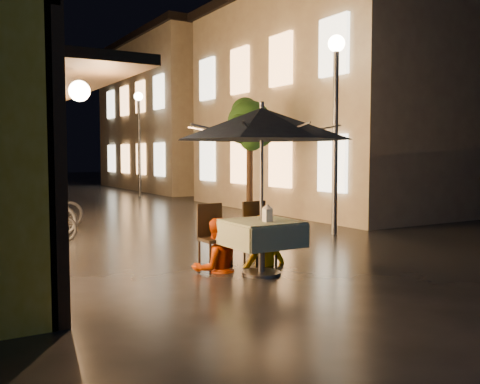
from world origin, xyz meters
TOP-DOWN VIEW (x-y plane):
  - ground at (0.00, 0.00)m, footprint 90.00×90.00m
  - east_building_near at (7.49, 6.50)m, footprint 7.30×9.30m
  - east_building_far at (7.49, 18.00)m, footprint 7.30×10.30m
  - street_tree at (2.41, 4.51)m, footprint 1.43×1.20m
  - streetlamp_near at (3.00, 2.00)m, footprint 0.36×0.36m
  - streetlamp_far at (3.00, 14.00)m, footprint 0.36×0.36m
  - cafe_table at (-0.45, -0.44)m, footprint 0.99×0.99m
  - patio_umbrella at (-0.45, -0.44)m, footprint 2.52×2.52m
  - cafe_chair_left at (-0.85, 0.30)m, footprint 0.42×0.42m
  - cafe_chair_right at (-0.05, 0.30)m, footprint 0.42×0.42m
  - table_lantern at (-0.45, -0.59)m, footprint 0.16×0.16m
  - person_orange at (-0.89, 0.12)m, footprint 0.78×0.62m
  - person_yellow at (-0.06, 0.13)m, footprint 0.97×0.56m
  - bicycle_0 at (-2.80, 3.94)m, footprint 1.69×1.00m
  - bicycle_1 at (-2.69, 4.65)m, footprint 1.80×0.89m
  - bicycle_2 at (-2.29, 6.02)m, footprint 1.93×0.95m
  - bicycle_3 at (-2.56, 6.26)m, footprint 1.75×0.85m
  - bicycle_4 at (-2.80, 8.00)m, footprint 1.82×1.05m
  - bicycle_5 at (-2.66, 8.82)m, footprint 1.84×0.93m
  - bicycle_6 at (-2.68, 8.82)m, footprint 1.90×0.73m

SIDE VIEW (x-z plane):
  - ground at x=0.00m, z-range 0.00..0.00m
  - bicycle_0 at x=-2.80m, z-range 0.00..0.84m
  - bicycle_4 at x=-2.80m, z-range 0.00..0.91m
  - bicycle_2 at x=-2.29m, z-range 0.00..0.97m
  - bicycle_6 at x=-2.68m, z-range 0.00..0.98m
  - bicycle_3 at x=-2.56m, z-range 0.00..1.01m
  - bicycle_1 at x=-2.69m, z-range 0.00..1.04m
  - bicycle_5 at x=-2.66m, z-range 0.00..1.07m
  - cafe_chair_left at x=-0.85m, z-range 0.05..1.03m
  - cafe_chair_right at x=-0.05m, z-range 0.05..1.03m
  - cafe_table at x=-0.45m, z-range 0.20..0.98m
  - person_yellow at x=-0.06m, z-range 0.00..1.50m
  - person_orange at x=-0.89m, z-range 0.00..1.53m
  - table_lantern at x=-0.45m, z-range 0.79..1.04m
  - patio_umbrella at x=-0.45m, z-range 0.92..3.38m
  - street_tree at x=2.41m, z-range 0.85..4.00m
  - streetlamp_near at x=3.00m, z-range 0.80..5.03m
  - streetlamp_far at x=3.00m, z-range 0.80..5.03m
  - east_building_near at x=7.49m, z-range 0.01..6.81m
  - east_building_far at x=7.49m, z-range 0.01..7.31m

